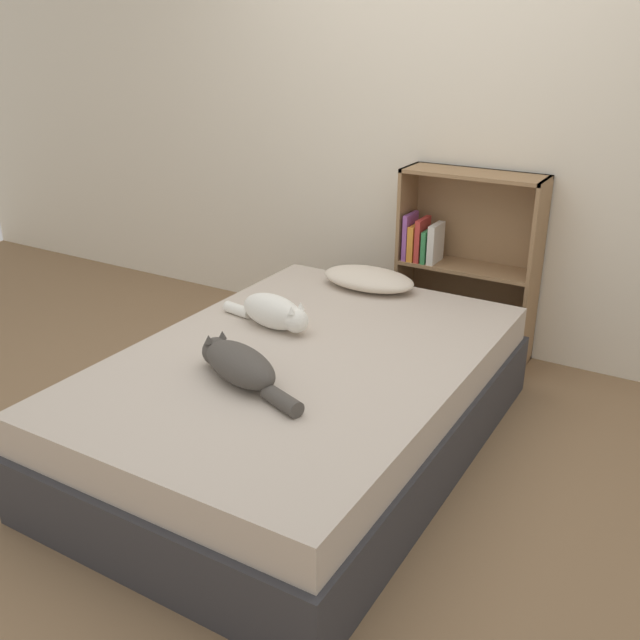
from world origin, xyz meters
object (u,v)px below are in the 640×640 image
at_px(cat_light, 274,312).
at_px(bed, 302,402).
at_px(cat_dark, 239,364).
at_px(pillow, 369,279).
at_px(bookshelf, 464,262).

bearing_deg(cat_light, bed, -25.27).
relative_size(cat_light, cat_dark, 0.87).
height_order(bed, pillow, pillow).
relative_size(pillow, cat_light, 1.00).
height_order(cat_light, bookshelf, bookshelf).
distance_m(cat_light, cat_dark, 0.54).
bearing_deg(cat_light, cat_dark, -61.75).
bearing_deg(bookshelf, cat_light, -112.70).
relative_size(pillow, bookshelf, 0.49).
height_order(cat_light, cat_dark, cat_light).
bearing_deg(cat_dark, pillow, -67.70).
distance_m(cat_light, bookshelf, 1.26).
bearing_deg(pillow, cat_dark, -87.86).
bearing_deg(cat_dark, bed, -83.37).
bearing_deg(bookshelf, pillow, -127.26).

